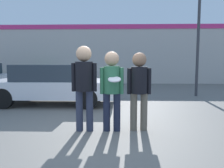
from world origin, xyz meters
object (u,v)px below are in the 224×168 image
(person_left, at_px, (84,80))
(street_lamp, at_px, (206,4))
(person_middle_with_frisbee, at_px, (112,84))
(parked_car_near, at_px, (52,84))
(shrub, at_px, (41,75))
(person_right, at_px, (139,85))

(person_left, xyz_separation_m, street_lamp, (4.36, 4.96, 2.79))
(person_middle_with_frisbee, bearing_deg, person_left, -178.62)
(parked_car_near, bearing_deg, shrub, 112.88)
(person_middle_with_frisbee, bearing_deg, shrub, 117.47)
(person_left, bearing_deg, shrub, 114.62)
(parked_car_near, bearing_deg, person_left, -61.72)
(person_middle_with_frisbee, relative_size, person_right, 1.01)
(person_left, height_order, parked_car_near, person_left)
(person_left, bearing_deg, person_right, 4.21)
(person_left, bearing_deg, person_middle_with_frisbee, 1.38)
(person_middle_with_frisbee, distance_m, street_lamp, 6.86)
(person_left, relative_size, person_middle_with_frisbee, 1.07)
(person_left, height_order, person_middle_with_frisbee, person_left)
(person_middle_with_frisbee, relative_size, parked_car_near, 0.39)
(person_left, relative_size, shrub, 1.41)
(person_left, xyz_separation_m, parked_car_near, (-1.61, 2.99, -0.39))
(person_left, xyz_separation_m, person_right, (1.16, 0.09, -0.10))
(person_middle_with_frisbee, bearing_deg, street_lamp, 52.63)
(person_right, bearing_deg, shrub, 120.33)
(person_left, distance_m, shrub, 10.52)
(person_right, bearing_deg, parked_car_near, 133.67)
(street_lamp, height_order, shrub, street_lamp)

